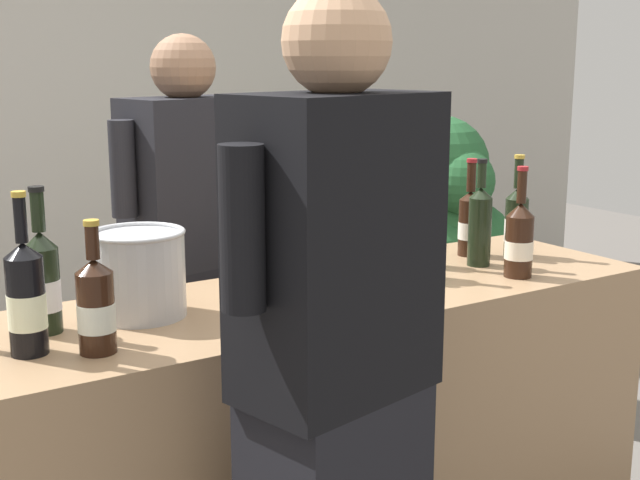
{
  "coord_description": "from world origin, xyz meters",
  "views": [
    {
      "loc": [
        -1.11,
        -1.89,
        1.54
      ],
      "look_at": [
        0.1,
        0.0,
        1.06
      ],
      "focal_mm": 47.73,
      "sensor_mm": 36.0,
      "label": 1
    }
  ],
  "objects_px": {
    "wine_bottle_1": "(43,282)",
    "wine_bottle_3": "(96,306)",
    "wine_bottle_4": "(480,224)",
    "wine_bottle_6": "(366,238)",
    "potted_shrub": "(450,228)",
    "person_server": "(190,283)",
    "wine_bottle_10": "(278,256)",
    "wine_bottle_8": "(411,236)",
    "wine_bottle_2": "(26,299)",
    "wine_bottle_11": "(409,225)",
    "ice_bucket": "(139,273)",
    "wine_bottle_9": "(516,221)",
    "wine_glass": "(318,264)",
    "wine_bottle_0": "(470,222)",
    "wine_bottle_7": "(519,239)",
    "person_guest": "(335,419)"
  },
  "relations": [
    {
      "from": "wine_bottle_1",
      "to": "wine_bottle_3",
      "type": "xyz_separation_m",
      "value": [
        0.06,
        -0.2,
        -0.02
      ]
    },
    {
      "from": "wine_bottle_4",
      "to": "wine_bottle_6",
      "type": "bearing_deg",
      "value": 169.19
    },
    {
      "from": "wine_bottle_4",
      "to": "potted_shrub",
      "type": "height_order",
      "value": "potted_shrub"
    },
    {
      "from": "wine_bottle_3",
      "to": "person_server",
      "type": "height_order",
      "value": "person_server"
    },
    {
      "from": "potted_shrub",
      "to": "wine_bottle_10",
      "type": "bearing_deg",
      "value": -146.17
    },
    {
      "from": "wine_bottle_6",
      "to": "wine_bottle_8",
      "type": "distance_m",
      "value": 0.13
    },
    {
      "from": "wine_bottle_2",
      "to": "wine_bottle_11",
      "type": "relative_size",
      "value": 1.04
    },
    {
      "from": "ice_bucket",
      "to": "wine_bottle_9",
      "type": "bearing_deg",
      "value": -1.39
    },
    {
      "from": "wine_glass",
      "to": "potted_shrub",
      "type": "relative_size",
      "value": 0.13
    },
    {
      "from": "wine_bottle_2",
      "to": "wine_bottle_10",
      "type": "bearing_deg",
      "value": 5.71
    },
    {
      "from": "wine_bottle_8",
      "to": "wine_bottle_4",
      "type": "bearing_deg",
      "value": 0.06
    },
    {
      "from": "wine_bottle_0",
      "to": "wine_bottle_1",
      "type": "relative_size",
      "value": 0.91
    },
    {
      "from": "wine_bottle_4",
      "to": "wine_glass",
      "type": "distance_m",
      "value": 0.67
    },
    {
      "from": "wine_bottle_7",
      "to": "person_server",
      "type": "xyz_separation_m",
      "value": [
        -0.67,
        0.85,
        -0.23
      ]
    },
    {
      "from": "potted_shrub",
      "to": "wine_bottle_2",
      "type": "bearing_deg",
      "value": -153.81
    },
    {
      "from": "wine_bottle_11",
      "to": "person_server",
      "type": "xyz_separation_m",
      "value": [
        -0.5,
        0.55,
        -0.24
      ]
    },
    {
      "from": "wine_bottle_8",
      "to": "wine_bottle_11",
      "type": "xyz_separation_m",
      "value": [
        0.09,
        0.13,
        0.0
      ]
    },
    {
      "from": "wine_bottle_0",
      "to": "wine_bottle_2",
      "type": "height_order",
      "value": "wine_bottle_2"
    },
    {
      "from": "wine_bottle_7",
      "to": "person_server",
      "type": "bearing_deg",
      "value": 128.58
    },
    {
      "from": "wine_bottle_0",
      "to": "wine_bottle_1",
      "type": "xyz_separation_m",
      "value": [
        -1.38,
        -0.06,
        0.01
      ]
    },
    {
      "from": "wine_bottle_1",
      "to": "wine_bottle_10",
      "type": "bearing_deg",
      "value": -6.46
    },
    {
      "from": "wine_glass",
      "to": "ice_bucket",
      "type": "height_order",
      "value": "ice_bucket"
    },
    {
      "from": "wine_bottle_9",
      "to": "wine_bottle_11",
      "type": "height_order",
      "value": "wine_bottle_11"
    },
    {
      "from": "wine_bottle_3",
      "to": "potted_shrub",
      "type": "relative_size",
      "value": 0.23
    },
    {
      "from": "wine_bottle_0",
      "to": "wine_bottle_4",
      "type": "relative_size",
      "value": 0.95
    },
    {
      "from": "wine_bottle_7",
      "to": "wine_bottle_8",
      "type": "bearing_deg",
      "value": 148.47
    },
    {
      "from": "wine_bottle_6",
      "to": "wine_glass",
      "type": "distance_m",
      "value": 0.33
    },
    {
      "from": "wine_bottle_10",
      "to": "wine_bottle_11",
      "type": "height_order",
      "value": "wine_bottle_11"
    },
    {
      "from": "wine_bottle_6",
      "to": "ice_bucket",
      "type": "distance_m",
      "value": 0.7
    },
    {
      "from": "wine_bottle_1",
      "to": "ice_bucket",
      "type": "xyz_separation_m",
      "value": [
        0.24,
        0.0,
        -0.01
      ]
    },
    {
      "from": "wine_bottle_6",
      "to": "wine_bottle_2",
      "type": "bearing_deg",
      "value": -171.71
    },
    {
      "from": "wine_bottle_1",
      "to": "ice_bucket",
      "type": "distance_m",
      "value": 0.24
    },
    {
      "from": "wine_bottle_8",
      "to": "person_server",
      "type": "relative_size",
      "value": 0.21
    },
    {
      "from": "wine_bottle_2",
      "to": "wine_bottle_9",
      "type": "height_order",
      "value": "wine_bottle_2"
    },
    {
      "from": "wine_bottle_7",
      "to": "wine_glass",
      "type": "xyz_separation_m",
      "value": [
        -0.66,
        0.06,
        0.0
      ]
    },
    {
      "from": "wine_glass",
      "to": "potted_shrub",
      "type": "distance_m",
      "value": 1.77
    },
    {
      "from": "wine_bottle_7",
      "to": "wine_glass",
      "type": "height_order",
      "value": "wine_bottle_7"
    },
    {
      "from": "wine_bottle_1",
      "to": "person_guest",
      "type": "distance_m",
      "value": 0.77
    },
    {
      "from": "person_server",
      "to": "potted_shrub",
      "type": "relative_size",
      "value": 1.25
    },
    {
      "from": "wine_bottle_9",
      "to": "wine_bottle_10",
      "type": "relative_size",
      "value": 0.96
    },
    {
      "from": "wine_bottle_9",
      "to": "wine_glass",
      "type": "distance_m",
      "value": 0.86
    },
    {
      "from": "wine_bottle_1",
      "to": "wine_bottle_6",
      "type": "relative_size",
      "value": 1.09
    },
    {
      "from": "wine_bottle_0",
      "to": "wine_bottle_7",
      "type": "bearing_deg",
      "value": -103.31
    },
    {
      "from": "wine_bottle_7",
      "to": "ice_bucket",
      "type": "distance_m",
      "value": 1.1
    },
    {
      "from": "wine_bottle_8",
      "to": "ice_bucket",
      "type": "height_order",
      "value": "wine_bottle_8"
    },
    {
      "from": "wine_bottle_10",
      "to": "wine_glass",
      "type": "relative_size",
      "value": 2.02
    },
    {
      "from": "ice_bucket",
      "to": "wine_bottle_2",
      "type": "bearing_deg",
      "value": -155.88
    },
    {
      "from": "wine_bottle_11",
      "to": "potted_shrub",
      "type": "relative_size",
      "value": 0.27
    },
    {
      "from": "wine_bottle_11",
      "to": "wine_glass",
      "type": "relative_size",
      "value": 2.04
    },
    {
      "from": "wine_bottle_0",
      "to": "wine_bottle_1",
      "type": "height_order",
      "value": "wine_bottle_1"
    }
  ]
}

